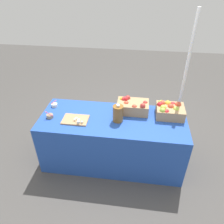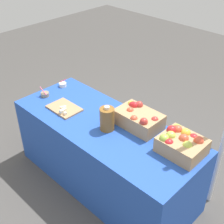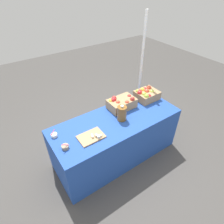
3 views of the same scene
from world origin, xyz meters
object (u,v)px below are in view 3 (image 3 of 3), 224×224
object	(u,v)px
apple_crate_left	(146,94)
cider_jug	(122,113)
tent_pole	(141,73)
sample_bowl_near	(65,147)
sample_bowl_mid	(54,135)
cutting_board_front	(92,137)
apple_crate_middle	(121,103)

from	to	relation	value
apple_crate_left	cider_jug	xyz separation A→B (m)	(-0.65, -0.20, 0.02)
apple_crate_left	tent_pole	bearing A→B (deg)	62.72
sample_bowl_near	apple_crate_left	bearing A→B (deg)	9.40
sample_bowl_near	tent_pole	bearing A→B (deg)	20.03
sample_bowl_near	sample_bowl_mid	world-z (taller)	sample_bowl_near
cutting_board_front	cider_jug	size ratio (longest dim) A/B	1.36
sample_bowl_mid	cider_jug	world-z (taller)	cider_jug
apple_crate_left	cutting_board_front	size ratio (longest dim) A/B	1.08
apple_crate_left	apple_crate_middle	world-z (taller)	apple_crate_middle
sample_bowl_mid	cider_jug	size ratio (longest dim) A/B	0.39
apple_crate_left	tent_pole	size ratio (longest dim) A/B	0.18
cider_jug	sample_bowl_near	bearing A→B (deg)	-176.65
apple_crate_middle	cider_jug	size ratio (longest dim) A/B	1.73
cutting_board_front	sample_bowl_near	xyz separation A→B (m)	(-0.35, 0.02, 0.01)
sample_bowl_mid	cider_jug	distance (m)	0.95
apple_crate_left	apple_crate_middle	xyz separation A→B (m)	(-0.48, 0.03, -0.00)
cider_jug	sample_bowl_mid	bearing A→B (deg)	166.88
sample_bowl_near	tent_pole	world-z (taller)	tent_pole
cider_jug	apple_crate_middle	bearing A→B (deg)	54.15
sample_bowl_near	sample_bowl_mid	xyz separation A→B (m)	(-0.04, 0.27, -0.00)
sample_bowl_near	tent_pole	size ratio (longest dim) A/B	0.05
apple_crate_left	cider_jug	world-z (taller)	cider_jug
sample_bowl_near	cider_jug	bearing A→B (deg)	3.35
cutting_board_front	sample_bowl_mid	world-z (taller)	sample_bowl_mid
sample_bowl_near	cider_jug	xyz separation A→B (m)	(0.88, 0.05, 0.09)
cutting_board_front	tent_pole	bearing A→B (deg)	25.24
apple_crate_left	tent_pole	distance (m)	0.46
sample_bowl_near	cider_jug	size ratio (longest dim) A/B	0.45
cutting_board_front	sample_bowl_mid	bearing A→B (deg)	143.52
sample_bowl_mid	cider_jug	bearing A→B (deg)	-13.12
sample_bowl_mid	tent_pole	size ratio (longest dim) A/B	0.05
cutting_board_front	sample_bowl_near	distance (m)	0.35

